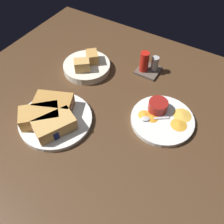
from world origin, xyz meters
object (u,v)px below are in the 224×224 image
object	(u,v)px
sandwich_half_extra	(55,125)
ramekin_dark_sauce	(52,129)
sandwich_half_near	(54,104)
spoon_by_gravy_ramekin	(149,119)
ramekin_light_gravy	(158,106)
condiment_caddy	(148,65)
sandwich_half_far	(40,116)
spoon_by_dark_ramekin	(56,118)
plate_chips_companion	(162,120)
plate_sandwich_main	(56,120)
bread_basket_rear	(87,66)

from	to	relation	value
sandwich_half_extra	ramekin_dark_sauce	world-z (taller)	sandwich_half_extra
sandwich_half_near	spoon_by_gravy_ramekin	distance (cm)	33.51
ramekin_light_gravy	condiment_caddy	xyz separation A→B (cm)	(-12.77, 18.27, -0.27)
ramekin_dark_sauce	ramekin_light_gravy	xyz separation A→B (cm)	(25.23, 26.74, 0.29)
sandwich_half_near	sandwich_half_far	xyz separation A→B (cm)	(-0.43, -6.77, 0.00)
spoon_by_dark_ramekin	spoon_by_gravy_ramekin	world-z (taller)	same
plate_chips_companion	plate_sandwich_main	bearing A→B (deg)	-148.68
plate_sandwich_main	bread_basket_rear	size ratio (longest dim) A/B	1.31
spoon_by_dark_ramekin	sandwich_half_extra	bearing A→B (deg)	-50.00
plate_chips_companion	bread_basket_rear	size ratio (longest dim) A/B	1.13
ramekin_light_gravy	plate_chips_companion	bearing A→B (deg)	-39.81
spoon_by_dark_ramekin	ramekin_light_gravy	size ratio (longest dim) A/B	1.37
sandwich_half_near	sandwich_half_extra	bearing A→B (deg)	-48.65
sandwich_half_near	spoon_by_dark_ramekin	bearing A→B (deg)	-47.36
sandwich_half_extra	ramekin_dark_sauce	size ratio (longest dim) A/B	2.13
sandwich_half_extra	condiment_caddy	size ratio (longest dim) A/B	1.58
plate_sandwich_main	spoon_by_gravy_ramekin	distance (cm)	32.25
condiment_caddy	sandwich_half_extra	bearing A→B (deg)	-105.71
sandwich_half_near	condiment_caddy	distance (cm)	41.10
plate_sandwich_main	spoon_by_gravy_ramekin	world-z (taller)	spoon_by_gravy_ramekin
spoon_by_gravy_ramekin	ramekin_light_gravy	bearing A→B (deg)	84.38
spoon_by_dark_ramekin	ramekin_light_gravy	world-z (taller)	ramekin_light_gravy
sandwich_half_extra	ramekin_light_gravy	world-z (taller)	sandwich_half_extra
ramekin_dark_sauce	ramekin_light_gravy	bearing A→B (deg)	46.67
plate_sandwich_main	sandwich_half_extra	bearing A→B (deg)	-48.65
plate_sandwich_main	spoon_by_dark_ramekin	distance (cm)	1.18
sandwich_half_far	ramekin_dark_sauce	world-z (taller)	sandwich_half_far
plate_sandwich_main	sandwich_half_near	world-z (taller)	sandwich_half_near
bread_basket_rear	condiment_caddy	world-z (taller)	condiment_caddy
plate_sandwich_main	condiment_caddy	xyz separation A→B (cm)	(15.50, 40.21, 2.61)
ramekin_light_gravy	sandwich_half_far	bearing A→B (deg)	-141.76
sandwich_half_far	condiment_caddy	distance (cm)	47.40
sandwich_half_far	sandwich_half_near	bearing A→B (deg)	86.35
sandwich_half_far	ramekin_dark_sauce	size ratio (longest dim) A/B	2.08
ramekin_light_gravy	sandwich_half_extra	bearing A→B (deg)	-134.49
sandwich_half_far	ramekin_light_gravy	size ratio (longest dim) A/B	2.18
ramekin_light_gravy	bread_basket_rear	bearing A→B (deg)	169.98
sandwich_half_extra	plate_sandwich_main	bearing A→B (deg)	131.35
spoon_by_dark_ramekin	ramekin_light_gravy	distance (cm)	35.71
plate_sandwich_main	ramekin_light_gravy	world-z (taller)	ramekin_light_gravy
plate_sandwich_main	spoon_by_dark_ramekin	xyz separation A→B (cm)	(0.16, -0.02, 1.16)
spoon_by_gravy_ramekin	sandwich_half_far	bearing A→B (deg)	-147.97
sandwich_half_far	spoon_by_dark_ramekin	size ratio (longest dim) A/B	1.59
sandwich_half_near	spoon_by_dark_ramekin	distance (cm)	5.32
plate_sandwich_main	condiment_caddy	distance (cm)	43.17
plate_chips_companion	sandwich_half_far	bearing A→B (deg)	-147.53
sandwich_half_near	bread_basket_rear	world-z (taller)	bread_basket_rear
ramekin_light_gravy	condiment_caddy	bearing A→B (deg)	124.95
plate_chips_companion	ramekin_light_gravy	world-z (taller)	ramekin_light_gravy
plate_sandwich_main	plate_chips_companion	xyz separation A→B (cm)	(31.56, 19.20, 0.00)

